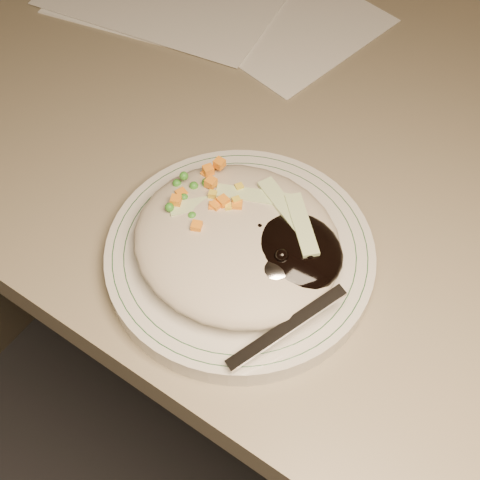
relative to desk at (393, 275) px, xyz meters
The scene contains 4 objects.
desk is the anchor object (origin of this frame).
plate 0.31m from the desk, 115.40° to the right, with size 0.25×0.25×0.02m, color silver.
plate_rim 0.32m from the desk, 115.40° to the right, with size 0.24×0.24×0.00m.
meal 0.33m from the desk, 114.33° to the right, with size 0.21×0.19×0.05m.
Camera 1 is at (0.10, 0.88, 1.27)m, focal length 50.00 mm.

